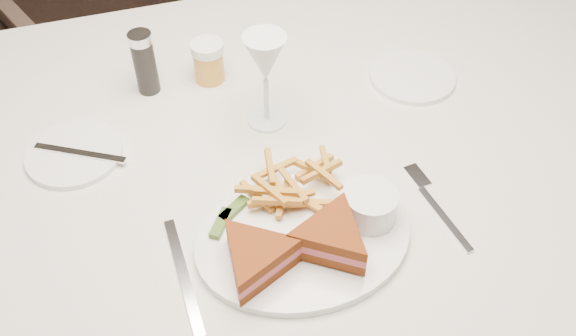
{
  "coord_description": "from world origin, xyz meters",
  "views": [
    {
      "loc": [
        -0.06,
        -0.57,
        1.51
      ],
      "look_at": [
        0.18,
        0.06,
        0.8
      ],
      "focal_mm": 40.0,
      "sensor_mm": 36.0,
      "label": 1
    }
  ],
  "objects": [
    {
      "name": "chair_far",
      "position": [
        0.1,
        1.01,
        0.33
      ],
      "size": [
        0.81,
        0.78,
        0.66
      ],
      "primitive_type": "imported",
      "rotation": [
        0.0,
        0.0,
        3.48
      ],
      "color": "#47332B",
      "rests_on": "ground"
    },
    {
      "name": "table",
      "position": [
        0.18,
        0.11,
        0.38
      ],
      "size": [
        1.69,
        1.17,
        0.75
      ],
      "primitive_type": "cube",
      "rotation": [
        0.0,
        0.0,
        -0.05
      ],
      "color": "silver",
      "rests_on": "ground"
    },
    {
      "name": "table_setting",
      "position": [
        0.16,
        0.06,
        0.79
      ],
      "size": [
        0.78,
        0.65,
        0.18
      ],
      "color": "white",
      "rests_on": "table"
    }
  ]
}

